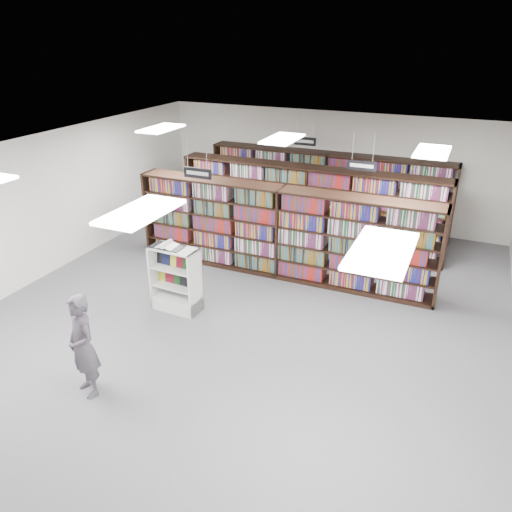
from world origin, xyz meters
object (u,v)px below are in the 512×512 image
at_px(bookshelf_row_near, 280,233).
at_px(shopper, 83,346).
at_px(endcap_display, 177,288).
at_px(open_book, 167,245).

xyz_separation_m(bookshelf_row_near, shopper, (-1.25, -5.11, -0.19)).
height_order(endcap_display, shopper, shopper).
bearing_deg(shopper, endcap_display, 115.75).
relative_size(bookshelf_row_near, endcap_display, 5.13).
height_order(bookshelf_row_near, open_book, bookshelf_row_near).
bearing_deg(open_book, shopper, -85.09).
height_order(bookshelf_row_near, shopper, bookshelf_row_near).
relative_size(bookshelf_row_near, open_book, 10.78).
xyz_separation_m(bookshelf_row_near, endcap_display, (-1.35, -2.29, -0.58)).
distance_m(bookshelf_row_near, endcap_display, 2.72).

